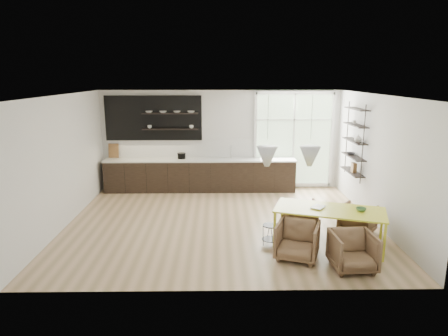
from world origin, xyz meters
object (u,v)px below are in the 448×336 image
armchair_front_left (297,240)px  wire_stool (270,232)px  dining_table (330,212)px  armchair_back_left (300,215)px  armchair_front_right (353,251)px  armchair_back_right (358,219)px

armchair_front_left → wire_stool: size_ratio=1.81×
dining_table → wire_stool: bearing=-164.3°
wire_stool → armchair_front_left: bearing=-55.3°
armchair_front_left → wire_stool: bearing=145.1°
armchair_back_left → armchair_front_left: size_ratio=0.92×
dining_table → armchair_front_right: dining_table is taller
armchair_back_left → armchair_back_right: (1.18, -0.25, -0.01)m
armchair_front_right → wire_stool: (-1.30, 1.05, -0.06)m
armchair_back_right → armchair_front_left: armchair_front_left is taller
dining_table → armchair_front_left: size_ratio=2.99×
dining_table → armchair_front_left: (-0.72, -0.54, -0.36)m
dining_table → armchair_back_left: (-0.38, 0.89, -0.39)m
armchair_back_left → wire_stool: 1.13m
armchair_front_right → wire_stool: armchair_front_right is taller
dining_table → armchair_front_right: bearing=-62.5°
wire_stool → armchair_back_right: bearing=16.6°
armchair_back_right → armchair_front_right: bearing=106.6°
armchair_back_left → armchair_front_left: 1.48m
armchair_front_right → armchair_front_left: bearing=149.9°
armchair_front_left → wire_stool: armchair_front_left is taller
armchair_back_left → armchair_front_right: bearing=109.8°
dining_table → wire_stool: 1.22m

